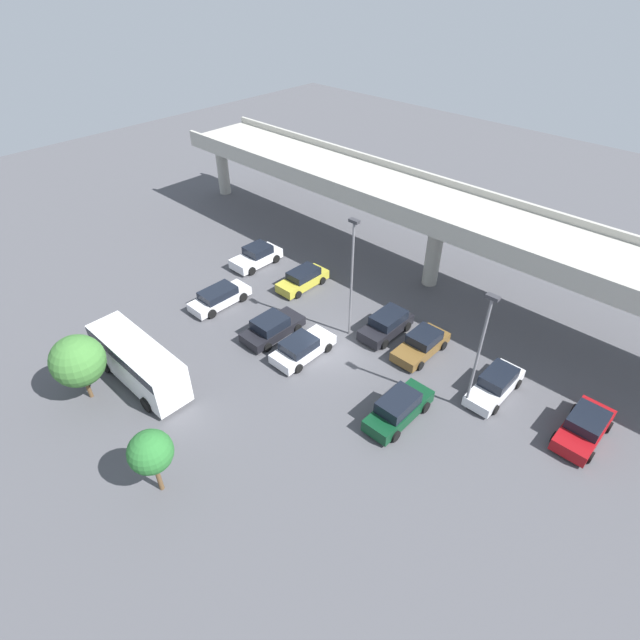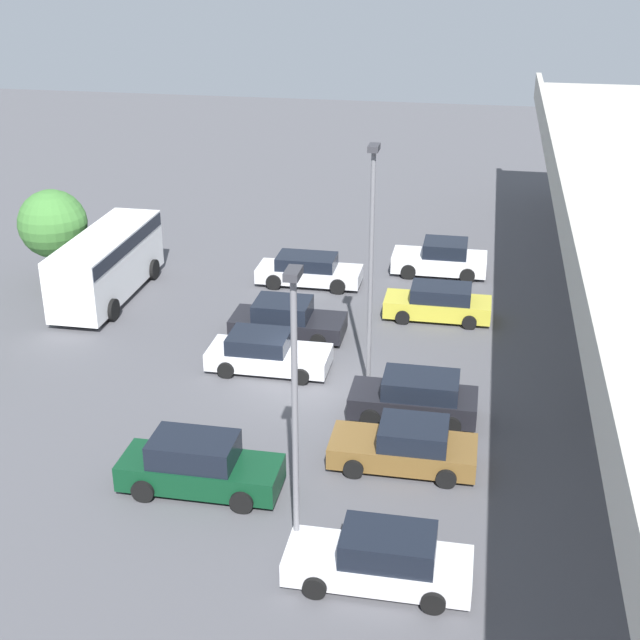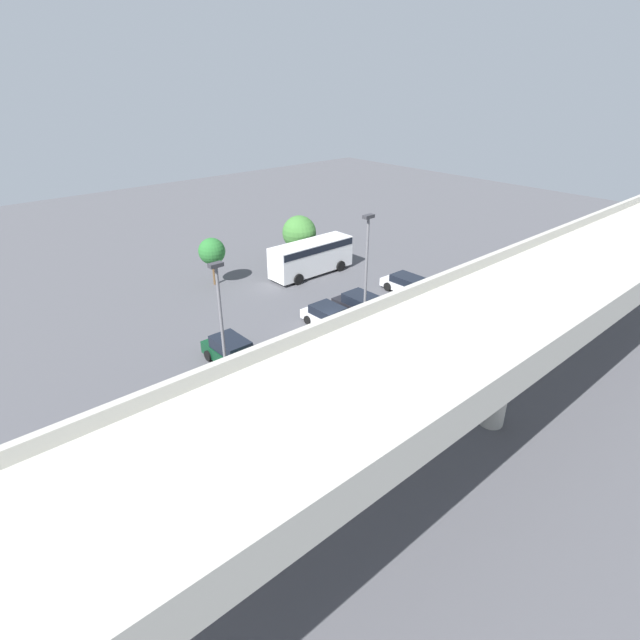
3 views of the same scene
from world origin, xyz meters
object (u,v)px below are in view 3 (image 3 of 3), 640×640
at_px(parked_car_4, 330,318).
at_px(parked_car_9, 143,472).
at_px(shuttle_bus, 311,255).
at_px(tree_front_left, 299,233).
at_px(parked_car_6, 326,381).
at_px(lamp_post_mid_lot, 366,276).
at_px(parked_car_3, 362,305).
at_px(parked_car_1, 409,285).
at_px(lamp_post_near_aisle, 222,327).
at_px(parked_car_0, 492,298).
at_px(parked_car_8, 243,420).
at_px(parked_car_2, 453,321).
at_px(parked_car_7, 232,353).
at_px(parked_car_5, 364,361).
at_px(tree_front_centre, 212,251).

xyz_separation_m(parked_car_4, parked_car_9, (16.42, 5.97, 0.08)).
bearing_deg(shuttle_bus, tree_front_left, -110.03).
xyz_separation_m(parked_car_6, lamp_post_mid_lot, (-4.87, -1.84, 4.48)).
height_order(parked_car_3, parked_car_9, parked_car_9).
distance_m(parked_car_1, tree_front_left, 11.92).
bearing_deg(parked_car_1, parked_car_4, -89.08).
xyz_separation_m(parked_car_1, lamp_post_near_aisle, (19.33, 3.54, 4.09)).
bearing_deg(shuttle_bus, parked_car_6, 52.05).
xyz_separation_m(parked_car_0, parked_car_9, (27.81, 0.13, -0.01)).
bearing_deg(lamp_post_near_aisle, tree_front_left, -138.89).
distance_m(parked_car_9, tree_front_left, 29.21).
relative_size(parked_car_8, lamp_post_mid_lot, 0.53).
relative_size(parked_car_2, shuttle_bus, 0.57).
relative_size(parked_car_6, parked_car_7, 0.94).
distance_m(parked_car_5, shuttle_bus, 16.80).
bearing_deg(parked_car_2, parked_car_8, 88.86).
bearing_deg(parked_car_0, parked_car_2, 92.55).
distance_m(parked_car_6, parked_car_8, 5.50).
height_order(shuttle_bus, tree_front_centre, tree_front_centre).
relative_size(parked_car_1, tree_front_centre, 1.19).
distance_m(parked_car_5, parked_car_6, 3.00).
height_order(parked_car_3, lamp_post_mid_lot, lamp_post_mid_lot).
height_order(parked_car_4, parked_car_7, parked_car_7).
distance_m(parked_car_2, parked_car_6, 11.63).
height_order(parked_car_4, shuttle_bus, shuttle_bus).
distance_m(parked_car_2, lamp_post_mid_lot, 8.36).
height_order(parked_car_1, tree_front_left, tree_front_left).
relative_size(parked_car_7, lamp_post_near_aisle, 0.59).
height_order(parked_car_1, parked_car_5, parked_car_5).
bearing_deg(parked_car_2, lamp_post_mid_lot, 72.82).
bearing_deg(parked_car_0, shuttle_bus, 21.43).
relative_size(parked_car_5, lamp_post_mid_lot, 0.48).
relative_size(parked_car_8, parked_car_9, 1.03).
relative_size(parked_car_3, shuttle_bus, 0.58).
bearing_deg(lamp_post_mid_lot, parked_car_4, -100.99).
bearing_deg(parked_car_9, parked_car_1, -76.39).
height_order(parked_car_7, parked_car_9, parked_car_7).
relative_size(parked_car_2, parked_car_4, 0.98).
bearing_deg(parked_car_1, parked_car_2, -24.56).
height_order(parked_car_8, lamp_post_near_aisle, lamp_post_near_aisle).
height_order(parked_car_2, shuttle_bus, shuttle_bus).
distance_m(parked_car_7, tree_front_centre, 13.73).
bearing_deg(parked_car_3, lamp_post_near_aisle, -76.30).
bearing_deg(tree_front_centre, parked_car_7, 63.98).
bearing_deg(parked_car_9, parked_car_7, -54.15).
bearing_deg(parked_car_0, parked_car_8, 89.74).
bearing_deg(parked_car_6, shuttle_bus, -37.95).
bearing_deg(shuttle_bus, parked_car_1, 110.16).
bearing_deg(parked_car_3, parked_car_4, -91.64).
xyz_separation_m(lamp_post_near_aisle, tree_front_centre, (-8.42, -15.68, -1.86)).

